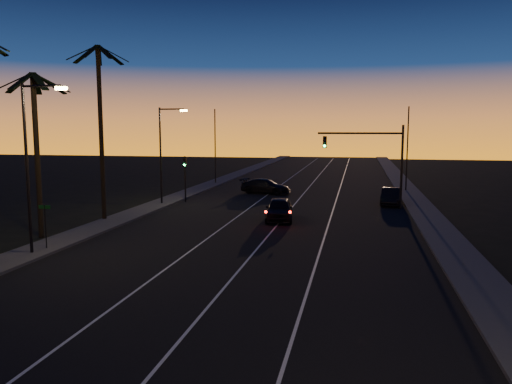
% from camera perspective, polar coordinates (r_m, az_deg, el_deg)
% --- Properties ---
extents(road, '(20.00, 170.00, 0.01)m').
position_cam_1_polar(road, '(34.20, 1.39, -4.03)').
color(road, black).
rests_on(road, ground).
extents(sidewalk_left, '(2.40, 170.00, 0.16)m').
position_cam_1_polar(sidewalk_left, '(37.77, -15.60, -3.10)').
color(sidewalk_left, '#3E3E3B').
rests_on(sidewalk_left, ground).
extents(sidewalk_right, '(2.40, 170.00, 0.16)m').
position_cam_1_polar(sidewalk_right, '(34.08, 20.32, -4.40)').
color(sidewalk_right, '#3E3E3B').
rests_on(sidewalk_right, ground).
extents(lane_stripe_left, '(0.12, 160.00, 0.01)m').
position_cam_1_polar(lane_stripe_left, '(34.84, -3.48, -3.81)').
color(lane_stripe_left, silver).
rests_on(lane_stripe_left, road).
extents(lane_stripe_mid, '(0.12, 160.00, 0.01)m').
position_cam_1_polar(lane_stripe_mid, '(34.12, 2.22, -4.04)').
color(lane_stripe_mid, silver).
rests_on(lane_stripe_mid, road).
extents(lane_stripe_right, '(0.12, 160.00, 0.01)m').
position_cam_1_polar(lane_stripe_right, '(33.74, 8.11, -4.24)').
color(lane_stripe_right, silver).
rests_on(lane_stripe_right, road).
extents(palm_mid, '(4.25, 4.16, 10.03)m').
position_cam_1_polar(palm_mid, '(33.09, -23.84, 5.87)').
color(palm_mid, black).
rests_on(palm_mid, ground).
extents(palm_far, '(4.25, 4.16, 12.53)m').
position_cam_1_polar(palm_far, '(37.66, -17.36, 8.33)').
color(palm_far, black).
rests_on(palm_far, ground).
extents(streetlight_left_near, '(2.55, 0.26, 9.00)m').
position_cam_1_polar(streetlight_left_near, '(28.42, -24.29, 3.83)').
color(streetlight_left_near, black).
rests_on(streetlight_left_near, ground).
extents(streetlight_left_far, '(2.55, 0.26, 8.50)m').
position_cam_1_polar(streetlight_left_far, '(44.27, -10.49, 5.03)').
color(streetlight_left_far, black).
rests_on(streetlight_left_far, ground).
extents(street_sign, '(0.70, 0.06, 2.60)m').
position_cam_1_polar(street_sign, '(29.69, -22.94, -3.11)').
color(street_sign, black).
rests_on(street_sign, ground).
extents(signal_mast, '(7.10, 0.41, 7.00)m').
position_cam_1_polar(signal_mast, '(43.06, 13.23, 4.53)').
color(signal_mast, black).
rests_on(signal_mast, ground).
extents(signal_post, '(0.28, 0.37, 4.20)m').
position_cam_1_polar(signal_post, '(45.83, -8.12, 2.44)').
color(signal_post, black).
rests_on(signal_post, ground).
extents(far_pole_left, '(0.14, 0.14, 9.00)m').
position_cam_1_polar(far_pole_left, '(60.47, -4.69, 5.18)').
color(far_pole_left, black).
rests_on(far_pole_left, ground).
extents(far_pole_right, '(0.14, 0.14, 9.00)m').
position_cam_1_polar(far_pole_right, '(55.29, 16.91, 4.69)').
color(far_pole_right, black).
rests_on(far_pole_right, ground).
extents(lead_car, '(2.50, 5.52, 1.63)m').
position_cam_1_polar(lead_car, '(36.67, 2.67, -1.96)').
color(lead_car, black).
rests_on(lead_car, road).
extents(right_car, '(2.07, 4.63, 1.48)m').
position_cam_1_polar(right_car, '(45.54, 15.17, -0.49)').
color(right_car, black).
rests_on(right_car, road).
extents(cross_car, '(5.56, 3.26, 1.51)m').
position_cam_1_polar(cross_car, '(51.45, 1.10, 0.66)').
color(cross_car, black).
rests_on(cross_car, road).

